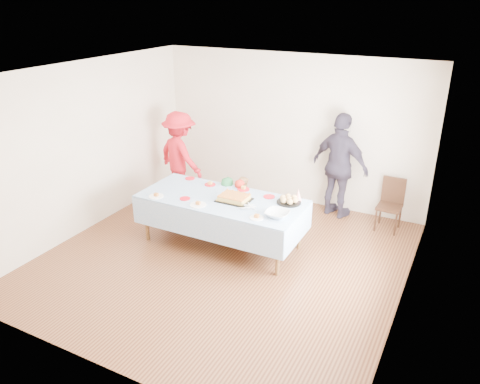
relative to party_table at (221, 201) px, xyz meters
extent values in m
plane|color=#492414|center=(0.25, -0.37, -0.72)|extent=(5.00, 5.00, 0.00)
cube|color=beige|center=(0.25, 2.13, 0.63)|extent=(5.00, 0.04, 2.70)
cube|color=beige|center=(0.25, -2.87, 0.63)|extent=(5.00, 0.04, 2.70)
cube|color=beige|center=(-2.25, -0.37, 0.63)|extent=(0.04, 5.00, 2.70)
cube|color=beige|center=(2.75, -0.37, 0.63)|extent=(0.04, 5.00, 2.70)
cube|color=white|center=(0.25, -0.37, 1.98)|extent=(5.00, 5.00, 0.04)
cube|color=#472B16|center=(2.72, -0.17, 0.78)|extent=(0.03, 1.75, 1.35)
cylinder|color=brown|center=(-1.12, -0.42, -0.36)|extent=(0.06, 0.06, 0.73)
cylinder|color=brown|center=(1.12, -0.42, -0.36)|extent=(0.06, 0.06, 0.73)
cylinder|color=brown|center=(-1.12, 0.42, -0.36)|extent=(0.06, 0.06, 0.73)
cylinder|color=brown|center=(1.12, 0.42, -0.36)|extent=(0.06, 0.06, 0.73)
cube|color=brown|center=(0.00, 0.00, 0.03)|extent=(2.40, 1.00, 0.04)
cube|color=white|center=(0.00, 0.00, 0.05)|extent=(2.50, 1.10, 0.01)
cube|color=black|center=(0.21, 0.01, 0.06)|extent=(0.49, 0.37, 0.01)
cube|color=#E0B755|center=(0.21, 0.01, 0.10)|extent=(0.41, 0.31, 0.06)
cube|color=#9D5724|center=(0.21, 0.01, 0.14)|extent=(0.41, 0.31, 0.01)
cylinder|color=black|center=(0.97, 0.31, 0.06)|extent=(0.36, 0.36, 0.02)
sphere|color=tan|center=(1.07, 0.31, 0.12)|extent=(0.09, 0.09, 0.09)
sphere|color=tan|center=(1.02, 0.39, 0.12)|extent=(0.09, 0.09, 0.09)
sphere|color=tan|center=(0.92, 0.39, 0.12)|extent=(0.09, 0.09, 0.09)
sphere|color=tan|center=(0.87, 0.31, 0.12)|extent=(0.09, 0.09, 0.09)
sphere|color=tan|center=(0.92, 0.22, 0.12)|extent=(0.09, 0.09, 0.09)
sphere|color=tan|center=(1.02, 0.22, 0.12)|extent=(0.09, 0.09, 0.09)
sphere|color=tan|center=(0.97, 0.31, 0.12)|extent=(0.09, 0.09, 0.09)
imported|color=silver|center=(1.00, -0.19, 0.10)|extent=(0.33, 0.33, 0.08)
cone|color=silver|center=(1.06, 0.45, 0.15)|extent=(0.11, 0.11, 0.19)
cylinder|color=red|center=(-0.86, 0.46, 0.06)|extent=(0.16, 0.16, 0.01)
cylinder|color=red|center=(-0.42, 0.38, 0.06)|extent=(0.18, 0.18, 0.01)
cylinder|color=red|center=(0.15, 0.45, 0.06)|extent=(0.19, 0.19, 0.01)
cylinder|color=red|center=(0.63, 0.37, 0.06)|extent=(0.18, 0.18, 0.01)
cylinder|color=red|center=(-0.47, -0.28, 0.06)|extent=(0.16, 0.16, 0.01)
cylinder|color=white|center=(-0.90, -0.41, 0.06)|extent=(0.23, 0.23, 0.01)
cylinder|color=white|center=(-0.17, -0.38, 0.06)|extent=(0.24, 0.24, 0.01)
cylinder|color=white|center=(0.77, -0.37, 0.06)|extent=(0.20, 0.20, 0.01)
cylinder|color=black|center=(2.03, 1.53, -0.53)|extent=(0.03, 0.03, 0.39)
cylinder|color=black|center=(2.35, 1.52, -0.53)|extent=(0.03, 0.03, 0.39)
cylinder|color=black|center=(2.04, 1.85, -0.53)|extent=(0.03, 0.03, 0.39)
cylinder|color=black|center=(2.36, 1.84, -0.53)|extent=(0.03, 0.03, 0.39)
cube|color=black|center=(2.20, 1.69, -0.32)|extent=(0.39, 0.39, 0.04)
cube|color=black|center=(2.20, 1.86, -0.08)|extent=(0.38, 0.05, 0.45)
imported|color=red|center=(0.04, 0.53, -0.27)|extent=(0.38, 0.30, 0.90)
imported|color=#25703A|center=(-0.19, 0.53, -0.28)|extent=(0.50, 0.40, 0.89)
imported|color=tan|center=(-0.06, 0.82, -0.31)|extent=(0.43, 0.34, 0.83)
imported|color=red|center=(-1.57, 1.22, 0.11)|extent=(1.22, 0.94, 1.67)
imported|color=#342D3E|center=(1.28, 1.83, 0.19)|extent=(1.16, 0.76, 1.83)
camera|label=1|loc=(3.21, -5.58, 2.90)|focal=35.00mm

